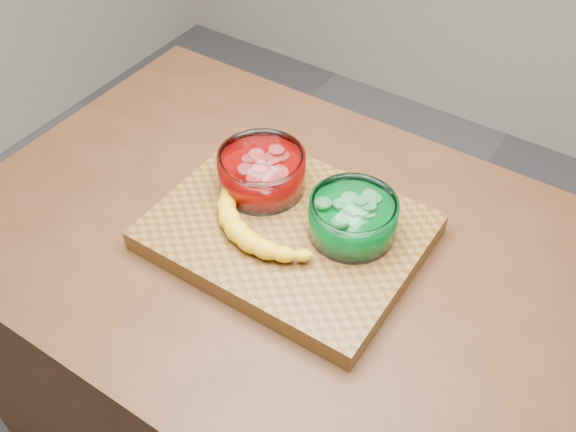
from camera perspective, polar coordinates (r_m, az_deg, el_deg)
The scene contains 5 objects.
counter at distance 1.51m, azimuth -0.00°, elevation -13.81°, with size 1.20×0.80×0.90m, color #4C2B16.
cutting_board at distance 1.13m, azimuth -0.00°, elevation -1.43°, with size 0.45×0.35×0.04m, color brown.
bowl_red at distance 1.16m, azimuth -2.34°, elevation 3.96°, with size 0.16×0.16×0.07m.
bowl_green at distance 1.08m, azimuth 5.77°, elevation -0.17°, with size 0.15×0.15×0.07m.
banana at distance 1.09m, azimuth -2.25°, elevation -0.43°, with size 0.26×0.16×0.04m, color yellow, non-canonical shape.
Camera 1 is at (0.43, -0.65, 1.74)m, focal length 40.00 mm.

